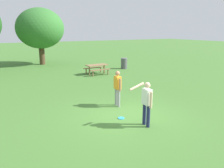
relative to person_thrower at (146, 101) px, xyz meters
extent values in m
plane|color=#447530|center=(-0.06, 1.18, -0.96)|extent=(120.00, 120.00, 0.00)
cylinder|color=#1E234C|center=(0.00, -0.13, -0.55)|extent=(0.13, 0.13, 0.82)
cylinder|color=#1E234C|center=(0.03, 0.13, -0.55)|extent=(0.13, 0.13, 0.82)
cube|color=white|center=(0.01, 0.00, 0.15)|extent=(0.26, 0.40, 0.58)
sphere|color=beige|center=(0.01, 0.00, 0.57)|extent=(0.21, 0.21, 0.21)
cylinder|color=beige|center=(-0.01, -0.26, 0.10)|extent=(0.09, 0.09, 0.58)
cylinder|color=beige|center=(-0.23, 0.28, 0.49)|extent=(0.58, 0.15, 0.28)
cylinder|color=gray|center=(0.27, 2.55, -0.55)|extent=(0.13, 0.13, 0.82)
cylinder|color=gray|center=(0.25, 2.29, -0.55)|extent=(0.13, 0.13, 0.82)
cube|color=orange|center=(0.26, 2.42, 0.15)|extent=(0.26, 0.40, 0.58)
sphere|color=#9E7051|center=(0.26, 2.42, 0.57)|extent=(0.21, 0.21, 0.21)
cylinder|color=#9E7051|center=(0.28, 2.68, 0.10)|extent=(0.09, 0.09, 0.58)
cylinder|color=#9E7051|center=(0.23, 2.16, 0.10)|extent=(0.09, 0.09, 0.58)
cylinder|color=#2D9EDB|center=(-0.40, 1.05, -0.95)|extent=(0.25, 0.25, 0.03)
cube|color=olive|center=(2.86, 9.81, -0.22)|extent=(1.73, 0.83, 0.06)
cube|color=olive|center=(2.88, 9.23, -0.52)|extent=(1.71, 0.33, 0.05)
cube|color=olive|center=(2.83, 10.39, -0.52)|extent=(1.71, 0.33, 0.05)
cylinder|color=olive|center=(2.19, 9.78, -0.61)|extent=(0.11, 0.11, 0.71)
cylinder|color=olive|center=(2.22, 9.20, -0.75)|extent=(0.09, 0.09, 0.41)
cylinder|color=olive|center=(2.17, 10.36, -0.75)|extent=(0.09, 0.09, 0.41)
cylinder|color=olive|center=(3.52, 9.84, -0.61)|extent=(0.11, 0.11, 0.71)
cylinder|color=olive|center=(3.54, 9.26, -0.75)|extent=(0.09, 0.09, 0.41)
cylinder|color=olive|center=(3.49, 10.42, -0.75)|extent=(0.09, 0.09, 0.41)
cylinder|color=#515156|center=(6.15, 10.95, -0.51)|extent=(0.56, 0.56, 0.90)
cylinder|color=slate|center=(6.15, 10.95, -0.03)|extent=(0.59, 0.59, 0.06)
cylinder|color=#4C3823|center=(0.38, 17.30, 0.19)|extent=(0.55, 0.55, 2.30)
ellipsoid|color=#33702D|center=(0.38, 17.30, 2.61)|extent=(4.63, 4.63, 3.94)
camera|label=1|loc=(-4.94, -6.09, 2.48)|focal=36.33mm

